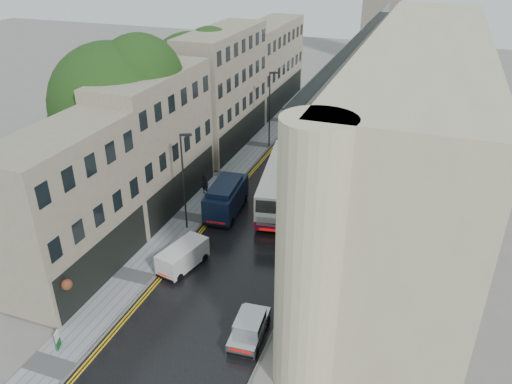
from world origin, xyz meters
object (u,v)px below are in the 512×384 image
Objects in this scene: lamp_post_far at (269,110)px; cream_bus at (261,200)px; tree_far at (191,90)px; navy_van at (206,207)px; silver_hatchback at (230,341)px; white_van at (161,263)px; lamp_post_near at (184,183)px; tree_near at (115,124)px; estate_sign at (57,340)px; white_lorry at (331,154)px; pedestrian at (205,184)px.

cream_bus is at bearing -91.67° from lamp_post_far.
tree_far is 16.74m from navy_van.
silver_hatchback is 29.99m from lamp_post_far.
cream_bus is 10.16m from white_van.
navy_van is 0.72× the size of lamp_post_near.
lamp_post_far is (7.80, 15.84, -2.86)m from tree_near.
tree_near is 18.42m from estate_sign.
pedestrian is (-9.33, -8.29, -0.81)m from white_lorry.
white_lorry is 0.92× the size of lamp_post_near.
white_van is 2.01× the size of pedestrian.
cream_bus is 6.12× the size of pedestrian.
estate_sign is (-1.97, -15.19, -0.79)m from navy_van.
tree_near is 7.28× the size of pedestrian.
navy_van is at bearing 61.67° from estate_sign.
pedestrian is (-9.12, 16.37, 0.37)m from silver_hatchback.
tree_near reaches higher than navy_van.
silver_hatchback is 13.97m from navy_van.
silver_hatchback is (-0.21, -24.66, -1.17)m from white_lorry.
lamp_post_far is at bearing 96.45° from cream_bus.
tree_near is 17.88m from lamp_post_far.
lamp_post_near is (-1.05, 5.78, 3.09)m from white_van.
lamp_post_near is (-8.26, -13.98, 2.09)m from white_lorry.
estate_sign is (-1.97, -8.02, -0.24)m from white_van.
silver_hatchback is at bearing -22.40° from white_van.
navy_van is 15.34m from estate_sign.
silver_hatchback is 1.92× the size of pedestrian.
tree_near reaches higher than pedestrian.
tree_near is at bearing 41.21° from pedestrian.
lamp_post_near is at bearing -152.69° from cream_bus.
lamp_post_far reaches higher than white_lorry.
tree_near is at bearing -91.32° from tree_far.
silver_hatchback is at bearing 131.55° from pedestrian.
tree_near is at bearing 147.85° from white_van.
navy_van is (8.20, -0.96, -5.50)m from tree_near.
silver_hatchback is at bearing -86.86° from cream_bus.
lamp_post_far is at bearing 66.24° from estate_sign.
white_lorry is (3.43, 10.36, 0.27)m from cream_bus.
pedestrian is (-2.12, 11.47, 0.19)m from white_van.
lamp_post_near reaches higher than silver_hatchback.
lamp_post_far is at bearing 86.11° from navy_van.
estate_sign is (0.16, -19.49, -0.42)m from pedestrian.
white_van reaches higher than silver_hatchback.
lamp_post_far is (-4.18, 14.57, 2.47)m from cream_bus.
tree_near reaches higher than tree_far.
white_lorry is 0.89× the size of lamp_post_far.
white_lorry reaches higher than navy_van.
white_lorry is 24.69m from silver_hatchback.
cream_bus reaches higher than pedestrian.
estate_sign is at bearing -117.78° from cream_bus.
navy_van is at bearing -60.50° from tree_far.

